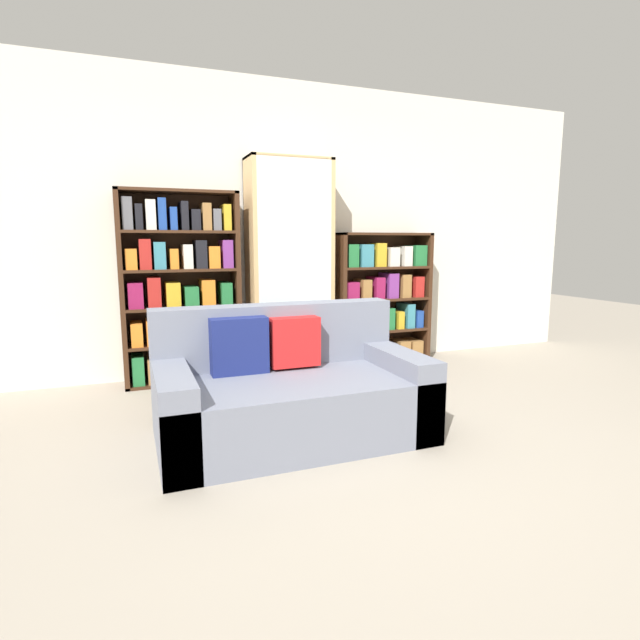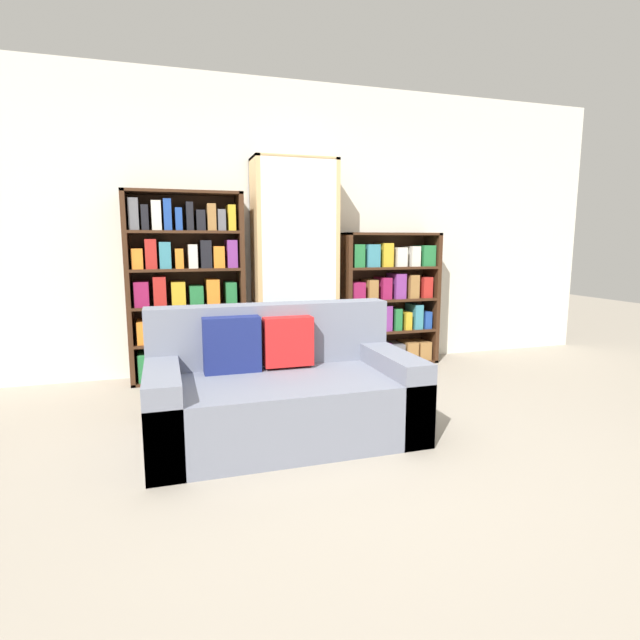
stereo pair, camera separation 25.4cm
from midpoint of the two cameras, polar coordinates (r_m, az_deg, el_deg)
name	(u,v)px [view 2 (the right image)]	position (r m, az deg, el deg)	size (l,w,h in m)	color
ground_plane	(368,463)	(2.94, 8.06, -15.88)	(16.00, 16.00, 0.00)	gray
wall_back	(276,228)	(4.84, -3.55, 10.41)	(7.05, 0.06, 2.70)	silver
couch	(281,392)	(3.22, -2.24, -8.21)	(1.64, 0.91, 0.81)	slate
bookshelf_left	(186,291)	(4.52, -13.49, 3.26)	(1.00, 0.32, 1.65)	#3D2314
display_cabinet	(295,268)	(4.66, -1.35, 5.91)	(0.76, 0.36, 1.97)	tan
bookshelf_right	(388,302)	(5.06, 9.24, 2.01)	(0.99, 0.32, 1.31)	#3D2314
wine_bottle	(370,362)	(4.59, 7.27, -4.80)	(0.07, 0.07, 0.34)	#143819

